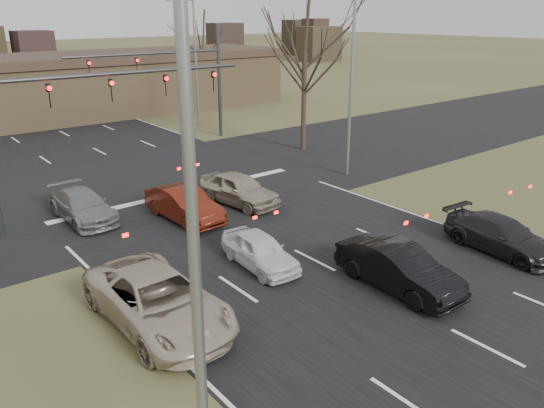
{
  "coord_description": "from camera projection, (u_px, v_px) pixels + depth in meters",
  "views": [
    {
      "loc": [
        -12.37,
        -10.01,
        8.76
      ],
      "look_at": [
        -0.79,
        4.54,
        2.0
      ],
      "focal_mm": 35.0,
      "sensor_mm": 36.0,
      "label": 1
    }
  ],
  "objects": [
    {
      "name": "car_charcoal_sedan",
      "position": [
        502.0,
        235.0,
        20.39
      ],
      "size": [
        2.22,
        4.7,
        1.32
      ],
      "primitive_type": "imported",
      "rotation": [
        0.0,
        0.0,
        -0.08
      ],
      "color": "black",
      "rests_on": "ground"
    },
    {
      "name": "car_black_hatch",
      "position": [
        398.0,
        268.0,
        17.62
      ],
      "size": [
        1.72,
        4.61,
        1.5
      ],
      "primitive_type": "imported",
      "rotation": [
        0.0,
        0.0,
        -0.03
      ],
      "color": "black",
      "rests_on": "ground"
    },
    {
      "name": "car_grey_ahead",
      "position": [
        83.0,
        206.0,
        23.51
      ],
      "size": [
        1.93,
        4.59,
        1.32
      ],
      "primitive_type": "imported",
      "rotation": [
        0.0,
        0.0,
        0.02
      ],
      "color": "slate",
      "rests_on": "ground"
    },
    {
      "name": "tree_right_near",
      "position": [
        306.0,
        9.0,
        32.76
      ],
      "size": [
        6.9,
        6.9,
        11.5
      ],
      "color": "black",
      "rests_on": "ground"
    },
    {
      "name": "mast_arm_far",
      "position": [
        184.0,
        70.0,
        36.41
      ],
      "size": [
        11.12,
        0.24,
        8.0
      ],
      "color": "#383A3D",
      "rests_on": "ground"
    },
    {
      "name": "streetlight_right_far",
      "position": [
        194.0,
        55.0,
        41.0
      ],
      "size": [
        2.34,
        0.25,
        10.0
      ],
      "color": "gray",
      "rests_on": "ground"
    },
    {
      "name": "road_cross",
      "position": [
        163.0,
        184.0,
        28.62
      ],
      "size": [
        200.0,
        14.0,
        0.02
      ],
      "primitive_type": "cube",
      "color": "black",
      "rests_on": "ground"
    },
    {
      "name": "car_red_ahead",
      "position": [
        184.0,
        204.0,
        23.47
      ],
      "size": [
        1.8,
        4.52,
        1.46
      ],
      "primitive_type": "imported",
      "rotation": [
        0.0,
        0.0,
        0.06
      ],
      "color": "#52170B",
      "rests_on": "ground"
    },
    {
      "name": "car_silver_ahead",
      "position": [
        239.0,
        189.0,
        25.44
      ],
      "size": [
        2.35,
        4.64,
        1.52
      ],
      "primitive_type": "imported",
      "rotation": [
        0.0,
        0.0,
        0.13
      ],
      "color": "#A89F88",
      "rests_on": "ground"
    },
    {
      "name": "ground",
      "position": [
        376.0,
        292.0,
        17.6
      ],
      "size": [
        360.0,
        360.0,
        0.0
      ],
      "primitive_type": "plane",
      "color": "#464726",
      "rests_on": "ground"
    },
    {
      "name": "streetlight_right_near",
      "position": [
        349.0,
        75.0,
        28.2
      ],
      "size": [
        2.34,
        0.25,
        10.0
      ],
      "color": "gray",
      "rests_on": "ground"
    },
    {
      "name": "tree_right_far",
      "position": [
        202.0,
        32.0,
        49.73
      ],
      "size": [
        5.4,
        5.4,
        9.0
      ],
      "color": "black",
      "rests_on": "ground"
    },
    {
      "name": "mast_arm_near",
      "position": [
        65.0,
        105.0,
        22.36
      ],
      "size": [
        12.12,
        0.24,
        8.0
      ],
      "color": "#383A3D",
      "rests_on": "ground"
    },
    {
      "name": "car_silver_suv",
      "position": [
        158.0,
        300.0,
        15.54
      ],
      "size": [
        2.76,
        5.81,
        1.6
      ],
      "primitive_type": "imported",
      "rotation": [
        0.0,
        0.0,
        0.02
      ],
      "color": "#BCAD98",
      "rests_on": "ground"
    },
    {
      "name": "streetlight_left",
      "position": [
        205.0,
        247.0,
        7.58
      ],
      "size": [
        2.34,
        0.25,
        10.0
      ],
      "color": "gray",
      "rests_on": "ground"
    },
    {
      "name": "building",
      "position": [
        57.0,
        87.0,
        45.8
      ],
      "size": [
        42.4,
        10.4,
        5.3
      ],
      "color": "olive",
      "rests_on": "ground"
    },
    {
      "name": "car_white_sedan",
      "position": [
        260.0,
        250.0,
        19.18
      ],
      "size": [
        1.76,
        3.79,
        1.25
      ],
      "primitive_type": "imported",
      "rotation": [
        0.0,
        0.0,
        -0.08
      ],
      "color": "silver",
      "rests_on": "ground"
    }
  ]
}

